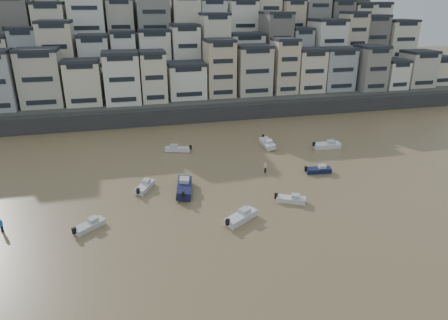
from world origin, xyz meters
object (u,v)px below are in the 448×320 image
object	(u,v)px
boat_d	(318,169)
boat_h	(178,148)
boat_i	(267,143)
person_blue	(1,225)
boat_b	(291,198)
boat_a	(241,216)
boat_c	(184,186)
boat_g	(327,144)
person_pink	(265,167)
boat_f	(145,186)
boat_j	(89,225)

from	to	relation	value
boat_d	boat_h	distance (m)	25.74
boat_i	person_blue	distance (m)	46.27
person_blue	boat_d	bearing A→B (deg)	9.00
boat_b	boat_a	bearing A→B (deg)	-132.43
boat_c	boat_g	xyz separation A→B (m)	(28.98, 11.98, -0.19)
boat_c	boat_b	distance (m)	15.30
boat_c	person_pink	xyz separation A→B (m)	(13.82, 3.94, -0.08)
boat_f	boat_h	size ratio (longest dim) A/B	0.94
boat_b	person_blue	size ratio (longest dim) A/B	2.49
boat_j	boat_a	world-z (taller)	boat_a
boat_g	boat_b	world-z (taller)	boat_g
boat_i	person_pink	bearing A→B (deg)	-18.52
boat_c	boat_f	size ratio (longest dim) A/B	1.47
boat_j	boat_f	size ratio (longest dim) A/B	0.92
boat_d	boat_g	size ratio (longest dim) A/B	0.81
boat_g	person_blue	bearing A→B (deg)	-157.79
boat_j	person_pink	world-z (taller)	person_pink
boat_h	boat_g	size ratio (longest dim) A/B	0.90
boat_j	person_pink	size ratio (longest dim) A/B	2.50
person_blue	boat_a	bearing A→B (deg)	-9.03
boat_a	boat_g	xyz separation A→B (m)	(23.36, 21.90, 0.04)
boat_d	boat_f	xyz separation A→B (m)	(-27.55, 0.51, 0.03)
boat_d	boat_c	world-z (taller)	boat_c
boat_j	boat_d	xyz separation A→B (m)	(34.78, 9.02, 0.02)
boat_a	boat_h	bearing A→B (deg)	64.99
boat_g	boat_f	bearing A→B (deg)	-160.51
person_pink	boat_c	bearing A→B (deg)	-164.09
boat_a	boat_b	xyz separation A→B (m)	(8.08, 3.12, -0.13)
boat_d	person_pink	bearing A→B (deg)	170.93
boat_a	boat_d	bearing A→B (deg)	1.56
boat_f	boat_h	world-z (taller)	boat_h
boat_j	boat_a	xyz separation A→B (m)	(18.35, -2.61, 0.13)
person_blue	boat_g	bearing A→B (deg)	18.54
boat_d	boat_a	distance (m)	20.13
boat_j	boat_i	bearing A→B (deg)	-3.02
boat_f	boat_a	bearing A→B (deg)	-110.02
person_pink	boat_j	bearing A→B (deg)	-157.04
boat_c	boat_h	size ratio (longest dim) A/B	1.39
boat_i	person_pink	world-z (taller)	person_pink
boat_j	boat_i	size ratio (longest dim) A/B	0.73
person_blue	person_pink	bearing A→B (deg)	14.29
boat_j	person_blue	xyz separation A→B (m)	(-10.11, 1.91, 0.28)
boat_i	boat_f	bearing A→B (deg)	-57.89
boat_c	person_blue	distance (m)	23.46
boat_b	person_blue	xyz separation A→B (m)	(-36.54, 1.41, 0.28)
boat_h	boat_j	bearing A→B (deg)	77.21
boat_f	person_pink	distance (m)	19.39
boat_c	boat_a	distance (m)	11.41
boat_g	boat_i	bearing A→B (deg)	164.65
boat_i	boat_d	bearing A→B (deg)	17.57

